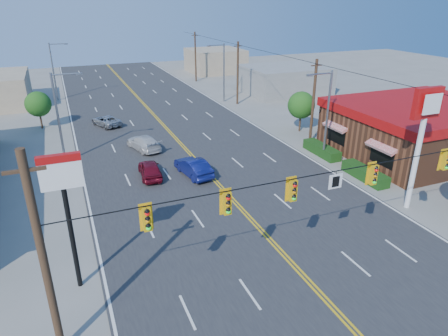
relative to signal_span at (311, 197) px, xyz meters
name	(u,v)px	position (x,y,z in m)	size (l,w,h in m)	color
ground	(305,279)	(0.12, 0.00, -4.89)	(160.00, 160.00, 0.00)	gray
road	(189,153)	(0.12, 20.00, -4.86)	(20.00, 120.00, 0.06)	#2D2D30
signal_span	(311,197)	(0.00, 0.00, 0.00)	(24.32, 0.34, 9.00)	#47301E
kfc	(418,129)	(20.02, 12.00, -2.51)	(16.30, 12.40, 4.70)	brown
kfc_pylon	(423,125)	(11.12, 4.00, 1.16)	(2.20, 0.36, 8.50)	white
pizza_hut_sign	(65,195)	(-10.88, 4.00, 0.30)	(1.90, 0.30, 6.85)	black
streetlight_se	(326,111)	(10.91, 14.00, -0.37)	(2.55, 0.25, 8.00)	gray
streetlight_ne	(223,70)	(10.91, 38.00, -0.37)	(2.55, 0.25, 8.00)	gray
streetlight_sw	(60,114)	(-10.67, 22.00, -0.37)	(2.55, 0.25, 8.00)	gray
streetlight_nw	(54,68)	(-10.67, 48.00, -0.37)	(2.55, 0.25, 8.00)	gray
utility_pole_near	(313,103)	(12.32, 18.00, -0.69)	(0.28, 0.28, 8.40)	#47301E
utility_pole_mid	(238,74)	(12.32, 36.00, -0.69)	(0.28, 0.28, 8.40)	#47301E
utility_pole_far	(195,57)	(12.32, 54.00, -0.69)	(0.28, 0.28, 8.40)	#47301E
tree_kfc_rear	(301,105)	(13.62, 22.00, -1.95)	(2.94, 2.94, 4.41)	#47301E
tree_west	(38,104)	(-12.88, 34.00, -2.09)	(2.80, 2.80, 4.20)	#47301E
bld_east_mid	(284,80)	(22.12, 40.00, -2.89)	(12.00, 10.00, 4.00)	gray
bld_east_far	(215,61)	(19.12, 62.00, -2.69)	(10.00, 10.00, 4.40)	tan
car_magenta	(150,170)	(-4.53, 15.91, -4.20)	(1.62, 4.02, 1.37)	maroon
car_blue	(193,168)	(-1.14, 14.86, -4.15)	(1.55, 4.46, 1.47)	navy
car_white	(144,143)	(-3.64, 22.62, -4.20)	(1.92, 4.71, 1.37)	silver
car_silver	(106,121)	(-6.01, 32.04, -4.28)	(2.00, 4.33, 1.20)	#AAABAF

